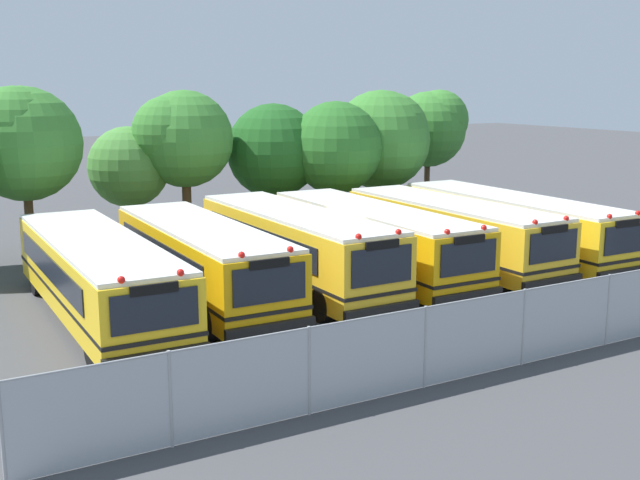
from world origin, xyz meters
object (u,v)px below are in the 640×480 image
object	(u,v)px
school_bus_1	(202,260)
tree_4	(276,149)
school_bus_4	(451,231)
school_bus_3	(372,239)
traffic_cone	(194,401)
school_bus_0	(98,274)
tree_2	(126,168)
tree_3	(180,137)
tree_1	(21,140)
tree_7	(432,126)
school_bus_5	(512,224)
tree_6	(384,137)
school_bus_2	(296,247)
tree_5	(339,146)

from	to	relation	value
school_bus_1	tree_4	bearing A→B (deg)	-126.96
school_bus_1	school_bus_4	size ratio (longest dim) A/B	0.99
school_bus_3	traffic_cone	distance (m)	12.50
school_bus_0	school_bus_1	world-z (taller)	school_bus_1
tree_4	school_bus_4	bearing A→B (deg)	-75.70
tree_4	tree_2	bearing A→B (deg)	174.94
school_bus_0	tree_3	world-z (taller)	tree_3
tree_1	school_bus_3	bearing A→B (deg)	-39.84
tree_2	tree_7	distance (m)	15.79
school_bus_0	tree_3	xyz separation A→B (m)	(5.89, 9.11, 3.18)
school_bus_5	tree_6	xyz separation A→B (m)	(-0.43, 8.31, 2.86)
school_bus_3	school_bus_5	size ratio (longest dim) A/B	0.96
school_bus_2	tree_7	size ratio (longest dim) A/B	1.58
school_bus_2	tree_5	distance (m)	10.39
tree_1	traffic_cone	distance (m)	16.88
tree_5	tree_7	size ratio (longest dim) A/B	0.93
tree_3	tree_4	size ratio (longest dim) A/B	1.10
school_bus_3	school_bus_5	bearing A→B (deg)	-179.64
school_bus_0	school_bus_2	bearing A→B (deg)	-179.08
tree_2	tree_4	bearing A→B (deg)	-5.06
school_bus_2	tree_7	distance (m)	16.67
school_bus_2	school_bus_3	xyz separation A→B (m)	(3.12, 0.17, -0.07)
school_bus_1	school_bus_4	bearing A→B (deg)	-179.54
tree_7	traffic_cone	size ratio (longest dim) A/B	11.06
tree_7	tree_6	bearing A→B (deg)	-160.25
tree_2	tree_7	bearing A→B (deg)	-0.70
tree_5	tree_6	bearing A→B (deg)	12.23
tree_6	tree_4	bearing A→B (deg)	168.98
school_bus_2	tree_3	bearing A→B (deg)	-86.73
tree_1	tree_4	bearing A→B (deg)	4.56
school_bus_4	tree_4	world-z (taller)	tree_4
school_bus_1	school_bus_4	distance (m)	9.72
school_bus_1	school_bus_2	world-z (taller)	school_bus_2
school_bus_4	tree_2	size ratio (longest dim) A/B	2.04
tree_1	tree_6	bearing A→B (deg)	-0.45
school_bus_3	tree_6	world-z (taller)	tree_6
school_bus_2	tree_3	distance (m)	9.59
school_bus_2	school_bus_4	world-z (taller)	school_bus_2
school_bus_0	tree_1	bearing A→B (deg)	-86.41
tree_5	school_bus_3	bearing A→B (deg)	-112.84
school_bus_1	school_bus_5	world-z (taller)	school_bus_1
tree_3	tree_6	world-z (taller)	tree_3
tree_1	tree_4	distance (m)	11.04
school_bus_4	tree_2	bearing A→B (deg)	-48.34
school_bus_1	tree_6	bearing A→B (deg)	-145.11
tree_2	tree_3	bearing A→B (deg)	-25.16
school_bus_1	school_bus_5	distance (m)	12.88
school_bus_4	tree_5	xyz separation A→B (m)	(-0.10, 7.86, 2.59)
tree_3	tree_2	bearing A→B (deg)	154.84
school_bus_2	school_bus_3	size ratio (longest dim) A/B	0.95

